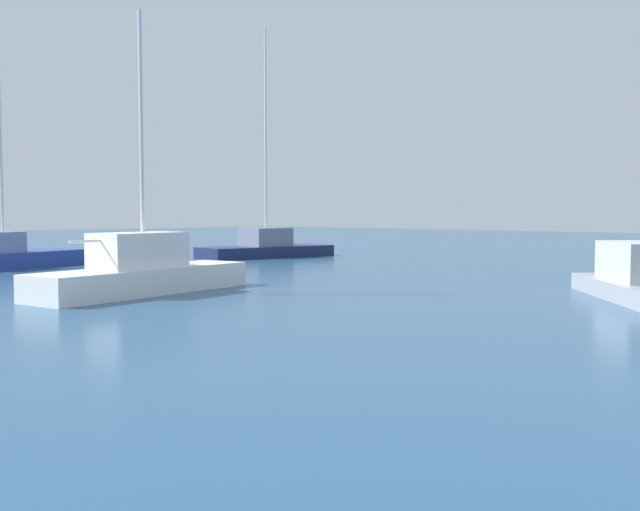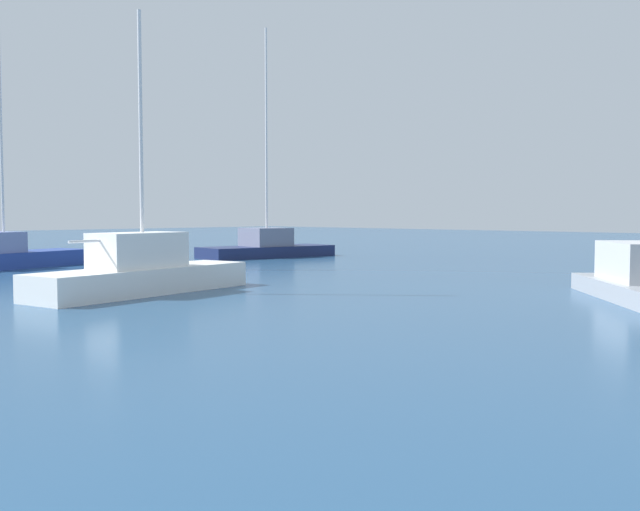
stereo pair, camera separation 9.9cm
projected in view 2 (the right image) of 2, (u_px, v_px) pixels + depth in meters
name	position (u px, v px, depth m)	size (l,w,h in m)	color
water	(110.00, 282.00, 26.31)	(160.00, 160.00, 0.00)	navy
sailboat_blue_outer_mooring	(2.00, 255.00, 32.55)	(8.60, 4.36, 13.73)	#233D93
sailboat_white_inner_mooring	(142.00, 271.00, 22.48)	(7.92, 3.28, 8.83)	white
sailboat_navy_far_right	(267.00, 246.00, 41.13)	(8.23, 3.84, 13.05)	#19234C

